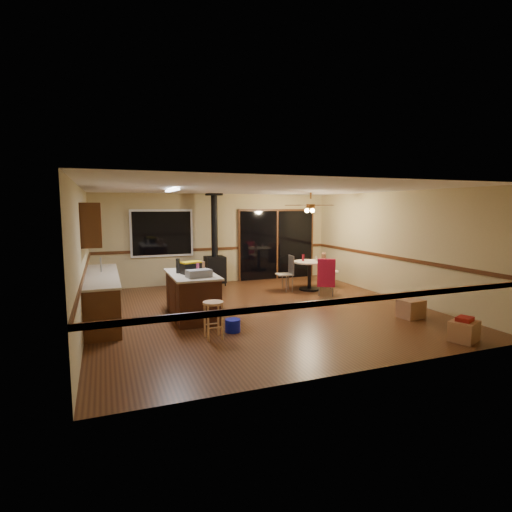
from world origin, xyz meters
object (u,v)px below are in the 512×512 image
kitchen_island (192,295)px  toolbox_grey (199,273)px  chair_left (288,269)px  blue_bucket (233,325)px  chair_right (324,266)px  bar_stool (213,320)px  box_under_window (185,280)px  toolbox_black (191,268)px  chair_near (326,273)px  box_corner_b (411,309)px  wood_stove (215,260)px  box_corner_a (464,331)px  dining_table (310,270)px

kitchen_island → toolbox_grey: (0.04, -0.49, 0.52)m
kitchen_island → chair_left: chair_left is taller
blue_bucket → chair_right: 4.63m
bar_stool → box_under_window: bearing=85.2°
blue_bucket → toolbox_grey: bearing=121.0°
toolbox_black → chair_near: (3.53, 0.71, -0.41)m
bar_stool → box_corner_b: 4.07m
blue_bucket → kitchen_island: bearing=111.2°
box_corner_b → wood_stove: bearing=121.1°
wood_stove → box_corner_a: bearing=-66.8°
wood_stove → blue_bucket: 4.39m
toolbox_black → bar_stool: (0.07, -1.41, -0.69)m
toolbox_grey → box_corner_a: (3.89, -2.58, -0.80)m
bar_stool → box_corner_a: bearing=-22.8°
toolbox_grey → chair_near: bearing=18.5°
kitchen_island → toolbox_black: bearing=-113.3°
box_corner_a → wood_stove: bearing=113.2°
blue_bucket → box_under_window: size_ratio=0.58×
toolbox_black → box_under_window: 3.27m
dining_table → chair_left: bearing=171.7°
wood_stove → chair_right: wood_stove is taller
blue_bucket → wood_stove: bearing=79.0°
wood_stove → bar_stool: wood_stove is taller
toolbox_grey → bar_stool: toolbox_grey is taller
blue_bucket → box_corner_a: 3.92m
toolbox_black → chair_near: size_ratio=0.55×
box_corner_a → box_corner_b: 1.47m
wood_stove → toolbox_black: size_ratio=6.52×
kitchen_island → dining_table: (3.51, 1.52, 0.08)m
box_under_window → box_corner_a: box_under_window is taller
wood_stove → box_corner_a: 6.68m
bar_stool → box_under_window: (0.38, 4.55, -0.13)m
chair_right → box_corner_a: 4.77m
chair_near → box_under_window: chair_near is taller
kitchen_island → chair_near: size_ratio=2.40×
blue_bucket → dining_table: 4.11m
dining_table → chair_left: chair_left is taller
kitchen_island → chair_near: bearing=10.8°
chair_right → box_corner_b: 3.32m
wood_stove → chair_left: (1.61, -1.44, -0.14)m
toolbox_black → wood_stove: bearing=66.9°
chair_left → blue_bucket: bearing=-130.8°
toolbox_black → box_under_window: bearing=81.8°
kitchen_island → box_corner_a: bearing=-38.1°
box_under_window → chair_right: bearing=-21.5°
toolbox_black → chair_near: toolbox_black is taller
wood_stove → chair_near: (2.21, -2.38, -0.13)m
kitchen_island → toolbox_grey: size_ratio=3.64×
chair_right → box_corner_a: size_ratio=1.56×
wood_stove → dining_table: bearing=-34.6°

